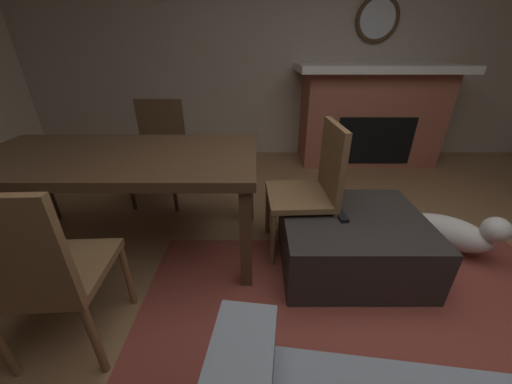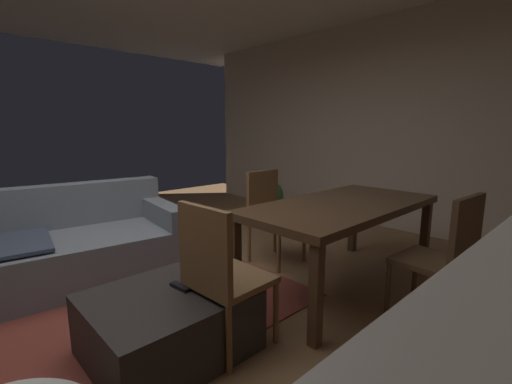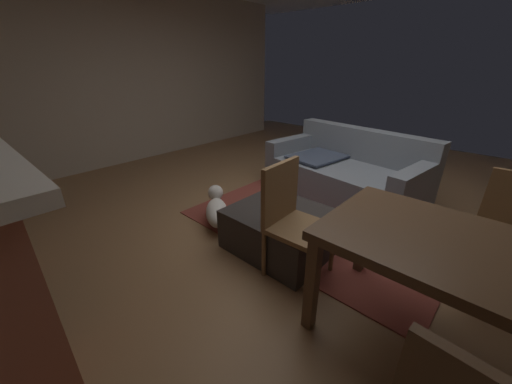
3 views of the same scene
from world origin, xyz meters
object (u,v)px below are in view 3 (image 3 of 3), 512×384
couch (345,173)px  tv_remote (290,214)px  dining_table (511,275)px  small_dog (217,209)px  ottoman_coffee_table (281,230)px  dining_chair_north (512,232)px  dining_chair_west (291,215)px

couch → tv_remote: (0.25, -1.56, 0.10)m
dining_table → small_dog: dining_table is taller
ottoman_coffee_table → dining_table: size_ratio=0.49×
couch → dining_chair_north: 1.95m
ottoman_coffee_table → dining_chair_west: (0.24, -0.20, 0.33)m
couch → small_dog: couch is taller
couch → ottoman_coffee_table: 1.57m
ottoman_coffee_table → dining_chair_north: dining_chair_north is taller
dining_table → small_dog: 2.38m
dining_table → dining_chair_west: 1.32m
tv_remote → ottoman_coffee_table: bearing=173.3°
couch → dining_chair_north: dining_chair_north is taller
dining_chair_west → small_dog: bearing=175.4°
dining_chair_west → dining_table: bearing=0.2°
dining_table → dining_chair_north: (-0.00, 0.84, -0.14)m
tv_remote → dining_table: 1.50m
couch → dining_chair_west: 1.82m
dining_chair_west → small_dog: size_ratio=1.67×
couch → dining_table: bearing=-45.9°
ottoman_coffee_table → dining_table: 1.63m
ottoman_coffee_table → small_dog: size_ratio=1.62×
tv_remote → dining_chair_north: (1.45, 0.64, 0.13)m
tv_remote → dining_chair_west: dining_chair_west is taller
ottoman_coffee_table → dining_chair_north: bearing=22.5°
dining_table → dining_chair_west: (-1.31, -0.00, -0.14)m
ottoman_coffee_table → dining_chair_north: size_ratio=0.97×
tv_remote → dining_table: (1.46, -0.19, 0.27)m
couch → ottoman_coffee_table: size_ratio=2.27×
dining_chair_north → dining_chair_west: 1.55m
dining_chair_north → small_dog: bearing=-161.9°
couch → dining_chair_west: dining_chair_west is taller
ottoman_coffee_table → dining_table: (1.55, -0.20, 0.47)m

